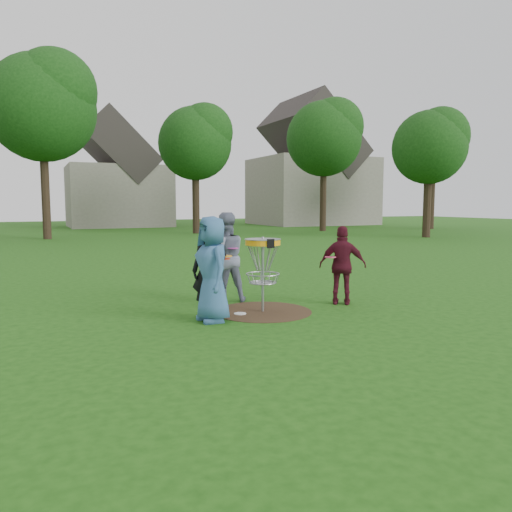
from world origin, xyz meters
name	(u,v)px	position (x,y,z in m)	size (l,w,h in m)	color
ground	(263,312)	(0.00, 0.00, 0.00)	(100.00, 100.00, 0.00)	#19470F
dirt_patch	(263,311)	(0.00, 0.00, 0.00)	(1.80, 1.80, 0.01)	#47331E
player_blue	(212,269)	(-1.08, -0.31, 0.89)	(0.87, 0.56, 1.77)	#335E8C
player_black	(209,271)	(-1.08, -0.15, 0.84)	(0.61, 0.40, 1.68)	black
player_grey	(225,257)	(-0.29, 1.17, 0.90)	(0.88, 0.68, 1.80)	slate
player_maroon	(343,265)	(1.71, -0.04, 0.77)	(0.91, 0.38, 1.55)	#4F1220
disc_on_grass	(240,314)	(-0.46, -0.03, 0.01)	(0.22, 0.22, 0.02)	white
disc_golf_basket	(263,257)	(0.00, 0.00, 1.02)	(0.66, 0.67, 1.38)	#9EA0A5
held_discs	(255,255)	(-0.10, 0.13, 1.04)	(2.46, 1.35, 0.18)	#FEA01C
tree_row	(111,126)	(0.44, 20.67, 6.21)	(51.20, 17.42, 9.90)	#38281C
house_row	(144,176)	(4.78, 33.07, 4.14)	(44.50, 10.65, 11.62)	gray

